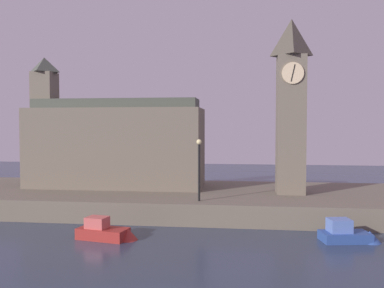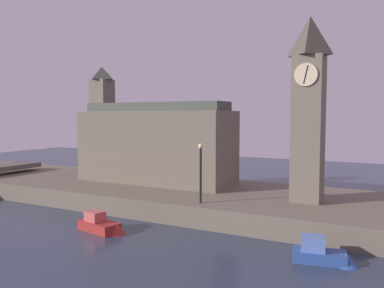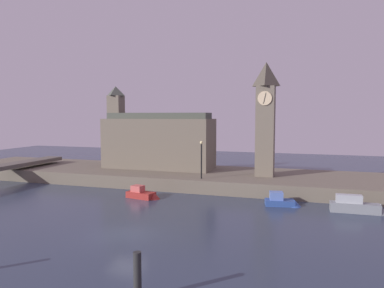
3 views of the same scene
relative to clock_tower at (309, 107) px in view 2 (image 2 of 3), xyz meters
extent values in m
cube|color=#6B6051|center=(-7.69, 0.55, -7.55)|extent=(70.00, 12.00, 1.50)
cube|color=#6B6051|center=(0.00, 0.01, -1.61)|extent=(2.07, 2.07, 10.38)
cylinder|color=beige|center=(0.00, -1.09, 2.17)|extent=(1.58, 0.12, 1.58)
cube|color=black|center=(0.00, -1.16, 2.17)|extent=(0.33, 0.04, 1.24)
pyramid|color=#4A4339|center=(0.00, 0.01, 4.96)|extent=(2.28, 2.28, 2.76)
cube|color=#6B6051|center=(-14.24, 2.01, -3.51)|extent=(14.56, 5.19, 6.59)
cube|color=#6B6051|center=(-20.61, 2.01, -1.93)|extent=(1.82, 1.82, 9.74)
pyramid|color=#474C42|center=(-20.61, 2.01, 3.58)|extent=(2.00, 2.00, 1.28)
cube|color=#42473D|center=(-14.24, 2.01, 0.19)|extent=(13.83, 3.11, 0.80)
cylinder|color=black|center=(-6.54, -4.07, -4.87)|extent=(0.16, 0.16, 3.86)
sphere|color=#F2E099|center=(-6.54, -4.07, -2.76)|extent=(0.36, 0.36, 0.36)
cube|color=#2D4C93|center=(2.26, -7.63, -8.04)|extent=(2.93, 1.95, 0.53)
cube|color=#5B7AC1|center=(1.94, -7.63, -7.39)|extent=(1.38, 1.24, 0.76)
cone|color=#2D4C93|center=(3.62, -7.63, -8.01)|extent=(1.56, 1.56, 0.68)
cube|color=maroon|center=(-11.68, -8.86, -7.98)|extent=(3.14, 1.93, 0.64)
cube|color=#CC5651|center=(-12.03, -8.86, -7.33)|extent=(1.35, 1.18, 0.65)
cone|color=maroon|center=(-10.22, -8.86, -7.95)|extent=(1.46, 1.46, 0.73)
camera|label=1|loc=(-3.56, -31.95, -1.72)|focal=38.66mm
camera|label=2|loc=(5.81, -28.68, -0.63)|focal=36.83mm
camera|label=3|loc=(4.41, -41.99, 0.28)|focal=33.39mm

